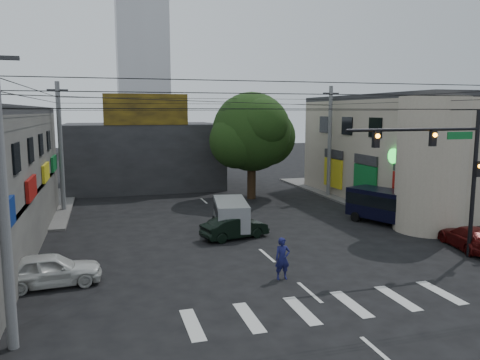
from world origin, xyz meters
name	(u,v)px	position (x,y,z in m)	size (l,w,h in m)	color
ground	(282,268)	(0.00, 0.00, 0.00)	(160.00, 160.00, 0.00)	black
sidewalk_far_right	(391,188)	(18.00, 18.00, 0.07)	(16.00, 16.00, 0.15)	#514F4C
building_right	(429,150)	(18.00, 13.00, 4.00)	(14.00, 18.00, 8.00)	gray
corner_column	(431,165)	(11.00, 4.00, 4.00)	(4.00, 4.00, 8.00)	gray
building_far	(143,155)	(-4.00, 26.00, 3.00)	(14.00, 10.00, 6.00)	#232326
billboard	(146,109)	(-4.00, 21.10, 7.30)	(7.00, 0.30, 2.60)	olive
tower_distant	(141,29)	(0.00, 70.00, 22.00)	(9.00, 9.00, 44.00)	silver
street_tree	(252,132)	(4.00, 17.00, 5.47)	(6.40, 6.40, 8.70)	black
traffic_gantry	(446,161)	(7.82, -1.00, 4.83)	(7.10, 0.35, 7.20)	black
utility_pole_near_left	(3,199)	(-10.50, -4.50, 4.60)	(0.32, 0.32, 9.20)	#59595B
utility_pole_far_left	(61,148)	(-10.50, 16.00, 4.60)	(0.32, 0.32, 9.20)	#59595B
utility_pole_far_right	(330,142)	(10.50, 16.00, 4.60)	(0.32, 0.32, 9.20)	#59595B
dark_sedan	(235,227)	(-0.67, 5.55, 0.63)	(4.06, 2.25, 1.27)	black
white_compact	(50,270)	(-9.93, 0.65, 0.69)	(4.17, 1.92, 1.38)	silver
maroon_sedan	(470,238)	(10.50, 0.05, 0.62)	(2.57, 4.51, 1.23)	#450A09
silver_minivan	(231,216)	(-0.48, 7.09, 0.93)	(2.53, 4.57, 1.86)	gray
navy_van	(390,208)	(9.61, 5.87, 1.09)	(3.86, 5.80, 2.17)	black
traffic_officer	(282,259)	(-0.48, -1.28, 0.91)	(0.68, 0.46, 1.81)	#151649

